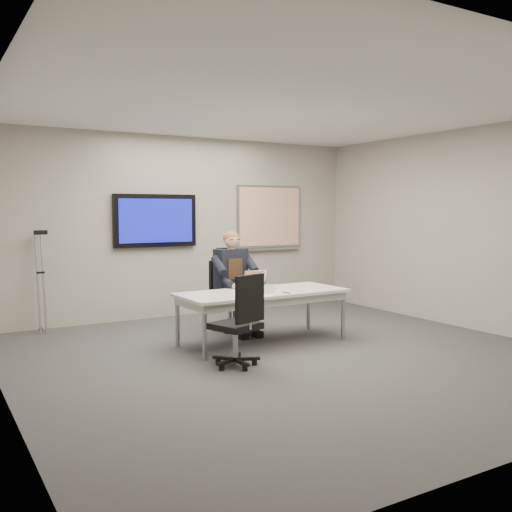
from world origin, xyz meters
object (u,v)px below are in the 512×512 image
conference_table (263,297)px  seated_person (237,292)px  office_chair_near (238,338)px  office_chair_far (228,308)px  laptop (258,284)px

conference_table → seated_person: size_ratio=1.55×
office_chair_near → seated_person: seated_person is taller
office_chair_near → conference_table: bearing=-152.0°
office_chair_far → seated_person: bearing=-99.6°
seated_person → laptop: size_ratio=4.10×
conference_table → seated_person: (-0.01, 0.65, -0.02)m
office_chair_far → office_chair_near: size_ratio=0.97×
conference_table → laptop: laptop is taller
office_chair_far → laptop: office_chair_far is taller
conference_table → office_chair_far: size_ratio=2.21×
office_chair_far → laptop: size_ratio=2.87×
conference_table → seated_person: seated_person is taller
conference_table → office_chair_near: size_ratio=2.14×
conference_table → office_chair_near: 1.17m
office_chair_far → laptop: (0.07, -0.69, 0.41)m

